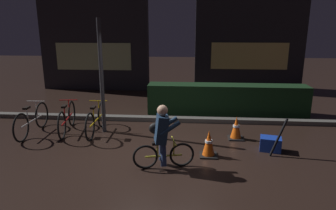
{
  "coord_description": "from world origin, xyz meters",
  "views": [
    {
      "loc": [
        0.74,
        -6.02,
        2.66
      ],
      "look_at": [
        0.2,
        0.6,
        0.9
      ],
      "focal_mm": 32.4,
      "sensor_mm": 36.0,
      "label": 1
    }
  ],
  "objects": [
    {
      "name": "storefront_left",
      "position": [
        -3.33,
        6.5,
        1.99
      ],
      "size": [
        4.46,
        0.54,
        4.0
      ],
      "color": "#262328",
      "rests_on": "ground"
    },
    {
      "name": "hedge_row",
      "position": [
        1.8,
        3.1,
        0.45
      ],
      "size": [
        4.8,
        0.7,
        0.91
      ],
      "primitive_type": "cube",
      "color": "black",
      "rests_on": "ground"
    },
    {
      "name": "parked_bike_left_mid",
      "position": [
        -2.41,
        1.09,
        0.36
      ],
      "size": [
        0.46,
        1.69,
        0.79
      ],
      "rotation": [
        0.0,
        0.0,
        1.73
      ],
      "color": "black",
      "rests_on": "ground"
    },
    {
      "name": "storefront_right",
      "position": [
        3.08,
        7.2,
        2.43
      ],
      "size": [
        4.51,
        0.54,
        4.89
      ],
      "color": "#262328",
      "rests_on": "ground"
    },
    {
      "name": "sidewalk_curb",
      "position": [
        0.0,
        2.2,
        0.06
      ],
      "size": [
        12.0,
        0.24,
        0.12
      ],
      "primitive_type": "cube",
      "color": "#56544F",
      "rests_on": "ground"
    },
    {
      "name": "cyclist",
      "position": [
        0.19,
        -0.69,
        0.63
      ],
      "size": [
        1.17,
        0.5,
        1.25
      ],
      "rotation": [
        0.0,
        0.0,
        0.23
      ],
      "color": "black",
      "rests_on": "ground"
    },
    {
      "name": "traffic_cone_far",
      "position": [
        1.81,
        0.96,
        0.27
      ],
      "size": [
        0.36,
        0.36,
        0.56
      ],
      "color": "black",
      "rests_on": "ground"
    },
    {
      "name": "blue_crate",
      "position": [
        2.47,
        0.3,
        0.15
      ],
      "size": [
        0.5,
        0.41,
        0.3
      ],
      "primitive_type": "cube",
      "rotation": [
        0.0,
        0.0,
        -0.22
      ],
      "color": "#193DB7",
      "rests_on": "ground"
    },
    {
      "name": "traffic_cone_near",
      "position": [
        1.11,
        -0.1,
        0.27
      ],
      "size": [
        0.36,
        0.36,
        0.57
      ],
      "color": "black",
      "rests_on": "ground"
    },
    {
      "name": "parked_bike_center_left",
      "position": [
        -1.64,
        1.05,
        0.36
      ],
      "size": [
        0.46,
        1.72,
        0.79
      ],
      "rotation": [
        0.0,
        0.0,
        1.59
      ],
      "color": "black",
      "rests_on": "ground"
    },
    {
      "name": "ground_plane",
      "position": [
        0.0,
        0.0,
        0.0
      ],
      "size": [
        40.0,
        40.0,
        0.0
      ],
      "primitive_type": "plane",
      "color": "black"
    },
    {
      "name": "street_post",
      "position": [
        -1.49,
        1.2,
        1.41
      ],
      "size": [
        0.1,
        0.1,
        2.83
      ],
      "primitive_type": "cylinder",
      "color": "#2D2D33",
      "rests_on": "ground"
    },
    {
      "name": "closed_umbrella",
      "position": [
        2.55,
        0.05,
        0.4
      ],
      "size": [
        0.37,
        0.16,
        0.8
      ],
      "primitive_type": "cylinder",
      "rotation": [
        0.0,
        0.39,
        0.31
      ],
      "color": "black",
      "rests_on": "ground"
    },
    {
      "name": "parked_bike_leftmost",
      "position": [
        -3.22,
        0.86,
        0.36
      ],
      "size": [
        0.46,
        1.72,
        0.79
      ],
      "rotation": [
        0.0,
        0.0,
        1.59
      ],
      "color": "black",
      "rests_on": "ground"
    }
  ]
}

